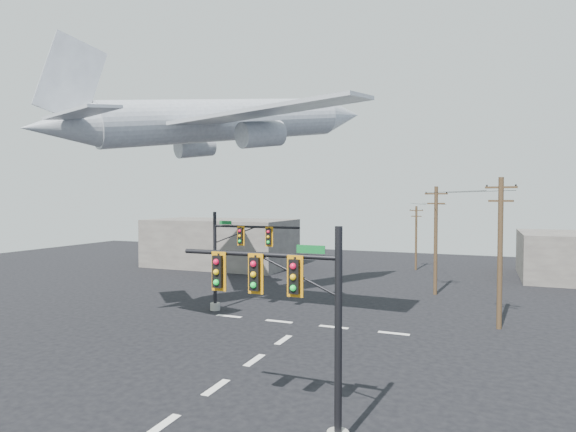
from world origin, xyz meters
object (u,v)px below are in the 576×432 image
at_px(utility_pole_a, 500,250).
at_px(airliner, 227,121).
at_px(utility_pole_b, 436,238).
at_px(signal_mast_far, 232,258).
at_px(signal_mast_near, 296,320).
at_px(utility_pole_c, 416,237).

xyz_separation_m(utility_pole_a, airliner, (-19.12, -2.39, 9.25)).
bearing_deg(utility_pole_b, airliner, -142.99).
xyz_separation_m(signal_mast_far, utility_pole_a, (18.73, 2.43, 1.16)).
xyz_separation_m(utility_pole_a, utility_pole_b, (-4.99, 10.36, -0.16)).
relative_size(signal_mast_far, utility_pole_a, 0.76).
distance_m(signal_mast_near, utility_pole_b, 29.26).
relative_size(utility_pole_a, utility_pole_c, 1.29).
bearing_deg(utility_pole_a, signal_mast_near, -95.77).
bearing_deg(utility_pole_a, utility_pole_c, 123.82).
xyz_separation_m(signal_mast_far, utility_pole_c, (10.15, 27.73, -0.03)).
relative_size(signal_mast_near, utility_pole_c, 0.99).
bearing_deg(signal_mast_far, utility_pole_b, 42.96).
distance_m(signal_mast_far, airliner, 10.41).
relative_size(signal_mast_near, utility_pole_b, 0.79).
distance_m(signal_mast_near, utility_pole_a, 20.14).
bearing_deg(signal_mast_far, airliner, 173.30).
relative_size(signal_mast_far, airliner, 0.29).
xyz_separation_m(utility_pole_b, airliner, (-14.13, -12.75, 9.40)).
bearing_deg(airliner, utility_pole_b, -17.73).
bearing_deg(signal_mast_near, airliner, 126.07).
distance_m(signal_mast_far, utility_pole_b, 18.81).
bearing_deg(airliner, signal_mast_near, -113.71).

